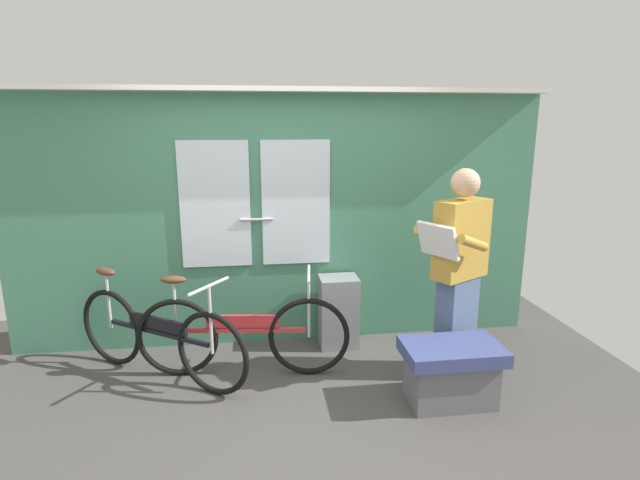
{
  "coord_description": "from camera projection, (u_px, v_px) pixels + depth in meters",
  "views": [
    {
      "loc": [
        -0.23,
        -3.14,
        2.01
      ],
      "look_at": [
        0.28,
        0.57,
        1.11
      ],
      "focal_mm": 28.03,
      "sensor_mm": 36.0,
      "label": 1
    }
  ],
  "objects": [
    {
      "name": "trash_bin_by_wall",
      "position": [
        338.0,
        311.0,
        4.51
      ],
      "size": [
        0.34,
        0.28,
        0.65
      ],
      "primitive_type": "cube",
      "color": "gray",
      "rests_on": "ground_plane"
    },
    {
      "name": "train_door_wall",
      "position": [
        278.0,
        215.0,
        4.44
      ],
      "size": [
        4.73,
        0.28,
        2.27
      ],
      "color": "#427F60",
      "rests_on": "ground_plane"
    },
    {
      "name": "passenger_reading_newspaper",
      "position": [
        459.0,
        269.0,
        3.89
      ],
      "size": [
        0.62,
        0.57,
        1.66
      ],
      "rotation": [
        0.0,
        0.0,
        3.65
      ],
      "color": "slate",
      "rests_on": "ground_plane"
    },
    {
      "name": "bicycle_near_door",
      "position": [
        242.0,
        334.0,
        3.97
      ],
      "size": [
        1.69,
        0.44,
        0.86
      ],
      "rotation": [
        0.0,
        0.0,
        -0.12
      ],
      "color": "black",
      "rests_on": "ground_plane"
    },
    {
      "name": "bench_seat_corner",
      "position": [
        451.0,
        372.0,
        3.6
      ],
      "size": [
        0.7,
        0.44,
        0.45
      ],
      "color": "#3D477F",
      "rests_on": "ground_plane"
    },
    {
      "name": "ground_plane",
      "position": [
        292.0,
        415.0,
        3.53
      ],
      "size": [
        5.73,
        4.1,
        0.04
      ],
      "primitive_type": "cube",
      "color": "#474442"
    },
    {
      "name": "bicycle_leaning_behind",
      "position": [
        158.0,
        336.0,
        3.92
      ],
      "size": [
        1.43,
        1.01,
        0.86
      ],
      "rotation": [
        0.0,
        0.0,
        -0.61
      ],
      "color": "black",
      "rests_on": "ground_plane"
    }
  ]
}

